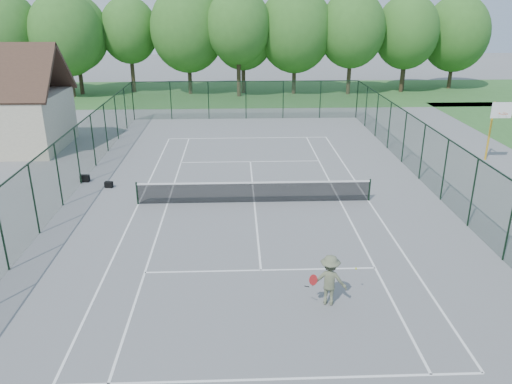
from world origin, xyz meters
TOP-DOWN VIEW (x-y plane):
  - ground at (0.00, 0.00)m, footprint 140.00×140.00m
  - grass_far at (0.00, 30.00)m, footprint 80.00×16.00m
  - court_lines at (0.00, 0.00)m, footprint 11.05×23.85m
  - tennis_net at (0.00, 0.00)m, footprint 11.08×0.08m
  - fence_enclosure at (0.00, 0.00)m, footprint 18.05×36.05m
  - tree_line_far at (0.00, 30.00)m, footprint 39.40×6.40m
  - basketball_goal at (14.19, 5.74)m, footprint 1.20×1.43m
  - sports_bag_a at (-8.87, 3.26)m, footprint 0.48×0.32m
  - sports_bag_b at (-7.40, 2.33)m, footprint 0.43×0.31m
  - tennis_player at (2.04, -8.54)m, footprint 1.82×0.88m

SIDE VIEW (x-z plane):
  - ground at x=0.00m, z-range 0.00..0.00m
  - court_lines at x=0.00m, z-range 0.00..0.01m
  - grass_far at x=0.00m, z-range 0.00..0.01m
  - sports_bag_b at x=-7.40m, z-range 0.00..0.31m
  - sports_bag_a at x=-8.87m, z-range 0.00..0.36m
  - tennis_net at x=0.00m, z-range 0.03..1.13m
  - tennis_player at x=2.04m, z-range 0.00..1.69m
  - fence_enclosure at x=0.00m, z-range 0.05..3.07m
  - basketball_goal at x=14.19m, z-range 0.74..4.39m
  - tree_line_far at x=0.00m, z-range 1.14..10.84m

